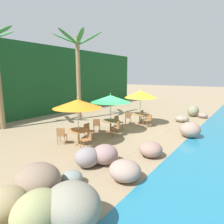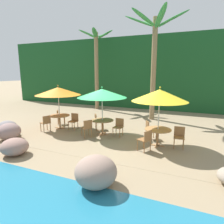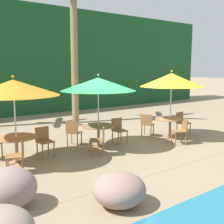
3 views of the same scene
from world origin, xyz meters
The scene contains 20 objects.
ground_plane centered at (0.00, 0.00, 0.00)m, with size 120.00×120.00×0.00m, color #937F60.
terrace_deck centered at (0.00, 0.00, 0.00)m, with size 18.00×5.20×0.01m.
foliage_backdrop centered at (0.00, 9.00, 3.00)m, with size 28.00×2.40×6.00m.
rock_seawall centered at (-3.77, -2.92, 0.42)m, with size 17.25×3.24×1.03m.
umbrella_orange centered at (-2.98, 0.23, 2.07)m, with size 2.41×2.41×2.39m.
dining_table_orange centered at (-2.98, 0.23, 0.61)m, with size 1.10×1.10×0.74m.
chair_orange_seaward centered at (-2.13, 0.36, 0.51)m, with size 0.44×0.44×0.87m.
chair_orange_inland centered at (-3.51, 0.90, 0.51)m, with size 0.59×0.58×0.87m.
chair_orange_left centered at (-3.21, -0.59, 0.51)m, with size 0.55×0.55×0.87m.
umbrella_green centered at (-0.33, 0.18, 2.07)m, with size 2.40×2.40×2.39m.
dining_table_green centered at (-0.33, 0.18, 0.61)m, with size 1.10×1.10×0.74m.
chair_green_seaward centered at (0.52, 0.22, 0.51)m, with size 0.44×0.45×0.87m.
chair_green_inland centered at (-0.91, 0.80, 0.51)m, with size 0.59×0.59×0.87m.
chair_green_left centered at (-0.78, -0.55, 0.51)m, with size 0.60×0.59×0.87m.
umbrella_yellow centered at (2.50, -0.34, 2.15)m, with size 2.26×2.26×2.50m.
dining_table_yellow centered at (2.50, -0.34, 0.61)m, with size 1.10×1.10×0.74m.
chair_yellow_seaward centered at (3.34, -0.19, 0.51)m, with size 0.45×0.46×0.87m.
chair_yellow_inland centered at (2.00, 0.35, 0.51)m, with size 0.58×0.58×0.87m.
chair_yellow_left centered at (2.18, -1.14, 0.51)m, with size 0.57×0.57×0.87m.
palm_tree_second centered at (1.23, 4.43, 4.50)m, with size 3.88×3.64×6.63m.
Camera 1 is at (-9.60, -6.63, 3.40)m, focal length 31.09 mm.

